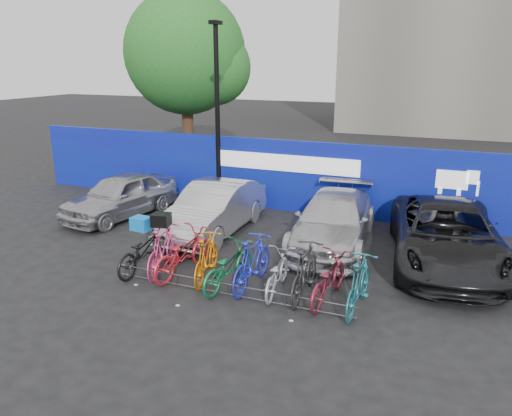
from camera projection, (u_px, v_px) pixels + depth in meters
The scene contains 21 objects.
ground at pixel (240, 285), 11.38m from camera, with size 100.00×100.00×0.00m, color black.
hoarding at pixel (315, 178), 16.35m from camera, with size 22.00×0.18×2.40m.
tree at pixel (190, 56), 21.31m from camera, with size 5.40×5.20×7.80m.
lamppost at pixel (217, 112), 16.39m from camera, with size 0.25×0.50×6.11m.
bike_rack at pixel (229, 289), 10.80m from camera, with size 5.60×0.03×0.30m.
car_0 at pixel (121, 196), 16.16m from camera, with size 1.67×4.15×1.41m, color #A3A2A7.
car_1 at pixel (214, 209), 14.60m from camera, with size 1.57×4.51×1.49m, color #ACABB1.
car_2 at pixel (333, 221), 13.67m from camera, with size 1.96×4.83×1.40m, color #B8B8BD.
car_3 at pixel (446, 235), 12.36m from camera, with size 2.54×5.51×1.53m, color black.
bike_0 at pixel (143, 250), 12.03m from camera, with size 0.69×1.98×1.04m, color black.
bike_1 at pixel (163, 249), 11.93m from camera, with size 0.55×1.96×1.18m, color #DE4081.
bike_2 at pixel (183, 253), 11.81m from camera, with size 0.73×2.09×1.10m, color red.
bike_3 at pixel (206, 258), 11.51m from camera, with size 0.52×1.83×1.10m, color orange.
bike_4 at pixel (228, 266), 11.16m from camera, with size 0.67×1.91×1.00m, color #126B3C.
bike_5 at pixel (252, 263), 11.11m from camera, with size 0.56×1.99×1.20m, color #212DC4.
bike_6 at pixel (277, 273), 10.91m from camera, with size 0.61×1.74×0.92m, color #A4A7AC.
bike_7 at pixel (305, 271), 10.65m from camera, with size 0.56×1.98×1.19m, color #272729.
bike_8 at pixel (328, 279), 10.51m from camera, with size 0.67×1.92×1.01m, color maroon.
bike_9 at pixel (359, 284), 10.10m from camera, with size 0.54×1.90×1.14m, color #1F6670.
cargo_crate at pixel (141, 224), 11.84m from camera, with size 0.45×0.34×0.32m, color blue.
cargo_topcase at pixel (161, 220), 11.72m from camera, with size 0.41×0.36×0.30m, color black.
Camera 1 is at (4.30, -9.48, 4.95)m, focal length 35.00 mm.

